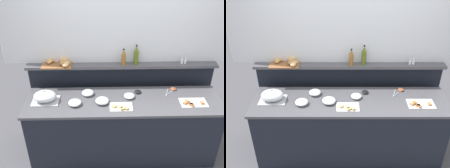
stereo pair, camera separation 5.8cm
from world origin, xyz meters
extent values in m
plane|color=#4C4C51|center=(0.00, 0.60, 0.00)|extent=(12.00, 12.00, 0.00)
cube|color=black|center=(0.00, 0.00, 0.45)|extent=(2.48, 0.62, 0.89)
cube|color=#4C4C51|center=(0.00, 0.00, 0.91)|extent=(2.52, 0.66, 0.03)
cube|color=black|center=(0.00, 0.51, 0.60)|extent=(2.61, 0.08, 1.19)
cube|color=#4C4C51|center=(0.00, 0.46, 1.21)|extent=(2.61, 0.22, 0.04)
cube|color=silver|center=(0.00, 0.53, 1.92)|extent=(3.21, 0.08, 1.37)
cube|color=white|center=(-0.04, -0.14, 0.93)|extent=(0.28, 0.18, 0.01)
cube|color=tan|center=(0.02, -0.20, 0.94)|extent=(0.06, 0.07, 0.01)
cube|color=#66994C|center=(0.02, -0.20, 0.95)|extent=(0.06, 0.07, 0.01)
cube|color=tan|center=(0.02, -0.20, 0.96)|extent=(0.06, 0.07, 0.01)
cube|color=tan|center=(-0.12, -0.15, 0.94)|extent=(0.07, 0.07, 0.01)
cube|color=#66994C|center=(-0.12, -0.15, 0.95)|extent=(0.07, 0.07, 0.01)
cube|color=tan|center=(-0.12, -0.15, 0.96)|extent=(0.07, 0.07, 0.01)
cube|color=tan|center=(-0.03, -0.20, 0.94)|extent=(0.07, 0.06, 0.01)
cube|color=#66994C|center=(-0.03, -0.20, 0.95)|extent=(0.07, 0.06, 0.01)
cube|color=tan|center=(-0.03, -0.20, 0.96)|extent=(0.07, 0.06, 0.01)
cube|color=tan|center=(-0.04, -0.18, 0.94)|extent=(0.06, 0.07, 0.01)
cube|color=#66994C|center=(-0.04, -0.18, 0.95)|extent=(0.06, 0.07, 0.01)
cube|color=tan|center=(-0.04, -0.18, 0.96)|extent=(0.06, 0.07, 0.01)
cube|color=white|center=(0.88, -0.08, 0.93)|extent=(0.33, 0.20, 0.01)
cube|color=#AD7A47|center=(0.98, -0.10, 0.94)|extent=(0.04, 0.06, 0.01)
cube|color=#B24738|center=(0.98, -0.10, 0.95)|extent=(0.04, 0.06, 0.01)
cube|color=#AD7A47|center=(0.98, -0.10, 0.96)|extent=(0.04, 0.06, 0.01)
cube|color=#AD7A47|center=(0.83, -0.13, 0.94)|extent=(0.07, 0.06, 0.01)
cube|color=#B24738|center=(0.83, -0.13, 0.95)|extent=(0.07, 0.06, 0.01)
cube|color=#AD7A47|center=(0.83, -0.13, 0.96)|extent=(0.07, 0.06, 0.01)
cube|color=#AD7A47|center=(0.84, -0.15, 0.94)|extent=(0.07, 0.07, 0.01)
cube|color=#B24738|center=(0.84, -0.15, 0.95)|extent=(0.07, 0.07, 0.01)
cube|color=#AD7A47|center=(0.84, -0.15, 0.96)|extent=(0.07, 0.07, 0.01)
cube|color=#AD7A47|center=(0.80, -0.07, 0.94)|extent=(0.06, 0.07, 0.01)
cube|color=#B24738|center=(0.80, -0.07, 0.95)|extent=(0.06, 0.07, 0.01)
cube|color=#AD7A47|center=(0.80, -0.07, 0.96)|extent=(0.06, 0.07, 0.01)
cube|color=#AD7A47|center=(0.77, -0.10, 0.94)|extent=(0.07, 0.07, 0.01)
cube|color=#B24738|center=(0.77, -0.10, 0.95)|extent=(0.07, 0.07, 0.01)
cube|color=#AD7A47|center=(0.77, -0.10, 0.96)|extent=(0.07, 0.07, 0.01)
cube|color=#B7BABF|center=(-0.99, 0.01, 0.94)|extent=(0.34, 0.24, 0.01)
ellipsoid|color=silver|center=(-0.99, 0.01, 1.01)|extent=(0.28, 0.23, 0.14)
sphere|color=#B7BABF|center=(-0.99, 0.01, 1.09)|extent=(0.02, 0.02, 0.02)
ellipsoid|color=silver|center=(-0.46, 0.14, 0.96)|extent=(0.16, 0.16, 0.06)
ellipsoid|color=white|center=(-0.46, 0.14, 0.95)|extent=(0.12, 0.12, 0.04)
ellipsoid|color=silver|center=(-0.61, -0.08, 0.96)|extent=(0.16, 0.16, 0.07)
ellipsoid|color=#BF4C3F|center=(-0.61, -0.08, 0.95)|extent=(0.13, 0.13, 0.04)
ellipsoid|color=silver|center=(-0.27, -0.05, 0.96)|extent=(0.17, 0.17, 0.07)
ellipsoid|color=#599959|center=(-0.27, -0.05, 0.95)|extent=(0.13, 0.13, 0.04)
ellipsoid|color=silver|center=(0.08, 0.06, 0.96)|extent=(0.14, 0.14, 0.06)
ellipsoid|color=#599959|center=(0.08, 0.06, 0.95)|extent=(0.11, 0.11, 0.03)
ellipsoid|color=black|center=(0.20, 0.18, 0.95)|extent=(0.09, 0.09, 0.03)
ellipsoid|color=brown|center=(0.69, 0.24, 0.94)|extent=(0.08, 0.08, 0.03)
cylinder|color=#B7BABF|center=(0.60, 0.17, 0.93)|extent=(0.07, 0.17, 0.01)
cylinder|color=#B7BABF|center=(0.63, 0.15, 0.93)|extent=(0.13, 0.14, 0.01)
sphere|color=#B7BABF|center=(0.56, 0.09, 0.93)|extent=(0.01, 0.01, 0.01)
cylinder|color=#56661E|center=(0.19, 0.43, 1.33)|extent=(0.06, 0.06, 0.19)
cone|color=#56661E|center=(0.19, 0.43, 1.46)|extent=(0.05, 0.05, 0.07)
cylinder|color=black|center=(0.19, 0.43, 1.50)|extent=(0.03, 0.03, 0.02)
cylinder|color=#8E5B23|center=(0.02, 0.40, 1.31)|extent=(0.06, 0.06, 0.16)
cone|color=#8E5B23|center=(0.02, 0.40, 1.42)|extent=(0.05, 0.05, 0.06)
cylinder|color=black|center=(0.02, 0.40, 1.46)|extent=(0.02, 0.02, 0.02)
cylinder|color=white|center=(0.82, 0.43, 1.27)|extent=(0.03, 0.03, 0.08)
cylinder|color=#B7BABF|center=(0.82, 0.43, 1.31)|extent=(0.03, 0.03, 0.01)
cylinder|color=white|center=(0.86, 0.43, 1.27)|extent=(0.03, 0.03, 0.08)
cylinder|color=#B7BABF|center=(0.86, 0.43, 1.31)|extent=(0.03, 0.03, 0.01)
cube|color=brown|center=(-0.88, 0.43, 1.24)|extent=(0.40, 0.26, 0.02)
ellipsoid|color=tan|center=(-0.99, 0.47, 1.27)|extent=(0.09, 0.16, 0.05)
ellipsoid|color=#AD7A47|center=(-0.78, 0.41, 1.28)|extent=(0.16, 0.15, 0.06)
ellipsoid|color=#B7844C|center=(-0.95, 0.51, 1.28)|extent=(0.09, 0.15, 0.06)
ellipsoid|color=tan|center=(-0.75, 0.35, 1.28)|extent=(0.10, 0.13, 0.06)
ellipsoid|color=#B7844C|center=(-0.76, 0.42, 1.27)|extent=(0.16, 0.11, 0.05)
ellipsoid|color=tan|center=(-0.79, 0.49, 1.28)|extent=(0.16, 0.15, 0.07)
camera|label=1|loc=(-0.22, -2.76, 2.88)|focal=42.29mm
camera|label=2|loc=(-0.16, -2.76, 2.88)|focal=42.29mm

